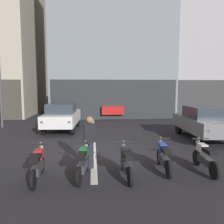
{
  "coord_description": "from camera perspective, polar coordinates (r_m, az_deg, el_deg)",
  "views": [
    {
      "loc": [
        -0.04,
        -8.77,
        2.58
      ],
      "look_at": [
        0.92,
        2.0,
        1.4
      ],
      "focal_mm": 36.1,
      "sensor_mm": 36.0,
      "label": 1
    }
  ],
  "objects": [
    {
      "name": "car_red_down_street",
      "position": [
        19.88,
        -0.19,
        1.35
      ],
      "size": [
        1.86,
        4.14,
        1.64
      ],
      "color": "black",
      "rests_on": "ground"
    },
    {
      "name": "ground_plane",
      "position": [
        9.14,
        -4.7,
        -10.19
      ],
      "size": [
        120.0,
        120.0,
        0.0
      ],
      "primitive_type": "plane",
      "color": "#232328"
    },
    {
      "name": "motorcycle_white_row_rightmost",
      "position": [
        7.59,
        22.44,
        -10.51
      ],
      "size": [
        0.55,
        1.67,
        0.98
      ],
      "color": "black",
      "rests_on": "ground"
    },
    {
      "name": "motorcycle_black_row_centre",
      "position": [
        6.62,
        3.58,
        -12.51
      ],
      "size": [
        0.55,
        1.67,
        0.98
      ],
      "color": "black",
      "rests_on": "ground"
    },
    {
      "name": "car_grey_parked_kerbside",
      "position": [
        12.15,
        22.08,
        -2.25
      ],
      "size": [
        1.95,
        4.18,
        1.64
      ],
      "color": "black",
      "rests_on": "ground"
    },
    {
      "name": "person_by_motorcycles",
      "position": [
        7.27,
        -5.66,
        -7.54
      ],
      "size": [
        0.39,
        0.27,
        1.67
      ],
      "color": "#23232D",
      "rests_on": "ground"
    },
    {
      "name": "building_mid_block",
      "position": [
        23.48,
        -0.57,
        16.71
      ],
      "size": [
        10.51,
        9.95,
        13.71
      ],
      "color": "gray",
      "rests_on": "ground"
    },
    {
      "name": "motorcycle_blue_row_right_mid",
      "position": [
        7.28,
        12.94,
        -10.9
      ],
      "size": [
        0.55,
        1.67,
        0.98
      ],
      "color": "black",
      "rests_on": "ground"
    },
    {
      "name": "motorcycle_green_row_left_mid",
      "position": [
        6.65,
        -7.39,
        -12.46
      ],
      "size": [
        0.55,
        1.66,
        0.98
      ],
      "color": "black",
      "rests_on": "ground"
    },
    {
      "name": "building_far_right",
      "position": [
        26.18,
        23.04,
        12.7
      ],
      "size": [
        10.68,
        9.55,
        11.52
      ],
      "color": "#9E9EA3",
      "rests_on": "ground"
    },
    {
      "name": "motorcycle_red_row_leftmost",
      "position": [
        6.74,
        -18.27,
        -12.47
      ],
      "size": [
        0.55,
        1.67,
        0.98
      ],
      "color": "black",
      "rests_on": "ground"
    },
    {
      "name": "lane_centre_line",
      "position": [
        14.99,
        -4.86,
        -3.68
      ],
      "size": [
        0.2,
        18.0,
        0.01
      ],
      "primitive_type": "cube",
      "color": "silver",
      "rests_on": "ground"
    },
    {
      "name": "car_white_crossing_near",
      "position": [
        13.86,
        -12.48,
        -0.94
      ],
      "size": [
        1.96,
        4.18,
        1.64
      ],
      "color": "black",
      "rests_on": "ground"
    }
  ]
}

